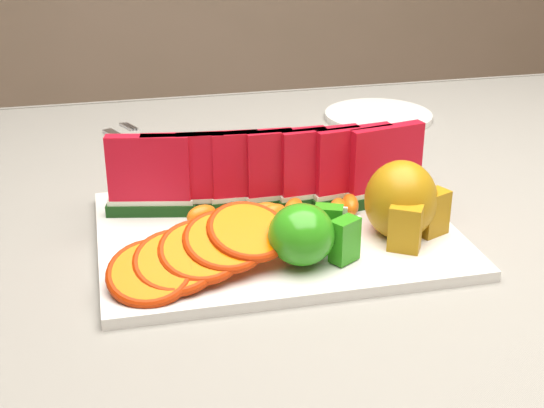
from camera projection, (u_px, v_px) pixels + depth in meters
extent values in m
cube|color=#4C351D|center=(328.00, 217.00, 0.97)|extent=(1.40, 0.90, 0.03)
cube|color=gray|center=(329.00, 204.00, 0.96)|extent=(1.52, 1.02, 0.01)
cube|color=gray|center=(250.00, 143.00, 1.46)|extent=(1.52, 0.01, 0.20)
cube|color=silver|center=(277.00, 233.00, 0.87)|extent=(0.40, 0.30, 0.01)
ellipsoid|color=#1D8B0C|center=(302.00, 234.00, 0.77)|extent=(0.08, 0.08, 0.06)
cube|color=#1D8B0C|center=(345.00, 240.00, 0.78)|extent=(0.04, 0.03, 0.05)
cube|color=beige|center=(350.00, 239.00, 0.78)|extent=(0.03, 0.02, 0.05)
cube|color=#1D8B0C|center=(328.00, 226.00, 0.81)|extent=(0.03, 0.03, 0.05)
cube|color=beige|center=(334.00, 226.00, 0.81)|extent=(0.03, 0.01, 0.05)
ellipsoid|color=#A16106|center=(401.00, 200.00, 0.84)|extent=(0.10, 0.10, 0.09)
cube|color=#A16106|center=(405.00, 229.00, 0.81)|extent=(0.04, 0.04, 0.05)
cube|color=#A16106|center=(433.00, 214.00, 0.84)|extent=(0.04, 0.03, 0.05)
cylinder|color=silver|center=(378.00, 116.00, 1.27)|extent=(0.24, 0.24, 0.01)
cube|color=silver|center=(132.00, 144.00, 1.15)|extent=(0.08, 0.16, 0.00)
cube|color=silver|center=(126.00, 127.00, 1.23)|extent=(0.02, 0.04, 0.00)
cube|color=silver|center=(129.00, 127.00, 1.23)|extent=(0.02, 0.04, 0.00)
cube|color=silver|center=(132.00, 126.00, 1.23)|extent=(0.02, 0.04, 0.00)
cube|color=#0C3A0A|center=(151.00, 209.00, 0.89)|extent=(0.11, 0.04, 0.01)
cube|color=silver|center=(151.00, 201.00, 0.89)|extent=(0.10, 0.04, 0.01)
cube|color=red|center=(148.00, 168.00, 0.87)|extent=(0.10, 0.04, 0.08)
cube|color=#0C3A0A|center=(186.00, 207.00, 0.90)|extent=(0.11, 0.04, 0.01)
cube|color=silver|center=(185.00, 199.00, 0.90)|extent=(0.10, 0.03, 0.01)
cube|color=red|center=(183.00, 166.00, 0.88)|extent=(0.10, 0.03, 0.08)
cube|color=#0C3A0A|center=(219.00, 205.00, 0.90)|extent=(0.11, 0.03, 0.01)
cube|color=silver|center=(219.00, 198.00, 0.90)|extent=(0.10, 0.03, 0.01)
cube|color=red|center=(218.00, 165.00, 0.88)|extent=(0.10, 0.02, 0.08)
cube|color=#0C3A0A|center=(253.00, 204.00, 0.91)|extent=(0.11, 0.02, 0.01)
cube|color=silver|center=(253.00, 196.00, 0.90)|extent=(0.10, 0.02, 0.01)
cube|color=red|center=(252.00, 163.00, 0.89)|extent=(0.10, 0.02, 0.08)
cube|color=#0C3A0A|center=(286.00, 202.00, 0.91)|extent=(0.11, 0.02, 0.01)
cube|color=silver|center=(286.00, 194.00, 0.91)|extent=(0.10, 0.02, 0.01)
cube|color=red|center=(286.00, 162.00, 0.89)|extent=(0.10, 0.02, 0.08)
cube|color=#0C3A0A|center=(319.00, 200.00, 0.92)|extent=(0.11, 0.03, 0.01)
cube|color=silver|center=(319.00, 193.00, 0.91)|extent=(0.10, 0.03, 0.01)
cube|color=red|center=(320.00, 160.00, 0.90)|extent=(0.10, 0.02, 0.08)
cube|color=#0C3A0A|center=(351.00, 199.00, 0.92)|extent=(0.11, 0.04, 0.01)
cube|color=silver|center=(352.00, 191.00, 0.92)|extent=(0.10, 0.03, 0.01)
cube|color=red|center=(353.00, 159.00, 0.90)|extent=(0.10, 0.03, 0.08)
cube|color=#0C3A0A|center=(383.00, 197.00, 0.93)|extent=(0.11, 0.04, 0.01)
cube|color=silver|center=(384.00, 190.00, 0.92)|extent=(0.10, 0.04, 0.01)
cube|color=red|center=(386.00, 157.00, 0.90)|extent=(0.10, 0.04, 0.08)
cylinder|color=#FA6707|center=(150.00, 273.00, 0.74)|extent=(0.09, 0.09, 0.03)
torus|color=#B53B0A|center=(150.00, 273.00, 0.74)|extent=(0.10, 0.10, 0.04)
cylinder|color=#FA6707|center=(176.00, 262.00, 0.75)|extent=(0.08, 0.08, 0.03)
torus|color=#B53B0A|center=(176.00, 262.00, 0.75)|extent=(0.09, 0.09, 0.04)
cylinder|color=#FA6707|center=(201.00, 251.00, 0.76)|extent=(0.08, 0.08, 0.03)
torus|color=#B53B0A|center=(201.00, 251.00, 0.76)|extent=(0.09, 0.09, 0.04)
cylinder|color=#FA6707|center=(225.00, 241.00, 0.77)|extent=(0.09, 0.09, 0.03)
torus|color=#B53B0A|center=(225.00, 241.00, 0.77)|extent=(0.10, 0.10, 0.04)
cylinder|color=#FA6707|center=(248.00, 231.00, 0.78)|extent=(0.10, 0.09, 0.03)
torus|color=#B53B0A|center=(248.00, 231.00, 0.78)|extent=(0.11, 0.11, 0.04)
cylinder|color=#FA6707|center=(165.00, 187.00, 0.94)|extent=(0.06, 0.06, 0.02)
torus|color=#B53B0A|center=(165.00, 187.00, 0.94)|extent=(0.07, 0.07, 0.03)
cylinder|color=#FA6707|center=(204.00, 181.00, 0.95)|extent=(0.07, 0.07, 0.02)
torus|color=#B53B0A|center=(204.00, 181.00, 0.95)|extent=(0.08, 0.08, 0.03)
cylinder|color=#FA6707|center=(241.00, 176.00, 0.96)|extent=(0.08, 0.07, 0.02)
torus|color=#B53B0A|center=(241.00, 176.00, 0.96)|extent=(0.08, 0.08, 0.03)
cylinder|color=#FA6707|center=(278.00, 170.00, 0.96)|extent=(0.08, 0.08, 0.02)
torus|color=#B53B0A|center=(278.00, 170.00, 0.96)|extent=(0.09, 0.09, 0.03)
cylinder|color=#FA6707|center=(314.00, 165.00, 0.97)|extent=(0.08, 0.08, 0.02)
torus|color=#B53B0A|center=(314.00, 165.00, 0.97)|extent=(0.09, 0.09, 0.03)
cylinder|color=#FA6707|center=(350.00, 160.00, 0.98)|extent=(0.09, 0.09, 0.02)
torus|color=#B53B0A|center=(350.00, 160.00, 0.98)|extent=(0.10, 0.10, 0.03)
cylinder|color=#FA6707|center=(385.00, 155.00, 0.99)|extent=(0.09, 0.09, 0.02)
torus|color=#B53B0A|center=(385.00, 155.00, 0.99)|extent=(0.10, 0.10, 0.03)
ellipsoid|color=orange|center=(202.00, 215.00, 0.87)|extent=(0.04, 0.03, 0.02)
ellipsoid|color=orange|center=(220.00, 220.00, 0.86)|extent=(0.04, 0.03, 0.02)
ellipsoid|color=orange|center=(244.00, 220.00, 0.85)|extent=(0.04, 0.03, 0.02)
ellipsoid|color=orange|center=(266.00, 212.00, 0.87)|extent=(0.04, 0.03, 0.02)
ellipsoid|color=orange|center=(272.00, 214.00, 0.87)|extent=(0.04, 0.03, 0.02)
ellipsoid|color=orange|center=(293.00, 209.00, 0.88)|extent=(0.04, 0.04, 0.02)
ellipsoid|color=orange|center=(330.00, 217.00, 0.86)|extent=(0.03, 0.04, 0.02)
ellipsoid|color=orange|center=(337.00, 209.00, 0.88)|extent=(0.03, 0.04, 0.02)
ellipsoid|color=orange|center=(350.00, 205.00, 0.89)|extent=(0.03, 0.04, 0.02)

